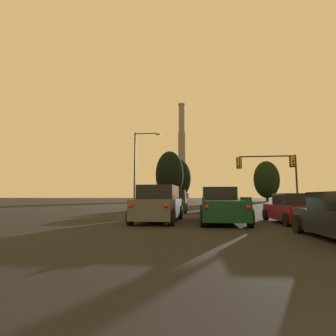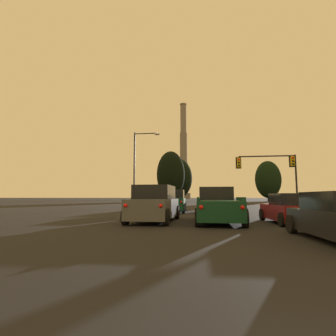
% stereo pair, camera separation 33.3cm
% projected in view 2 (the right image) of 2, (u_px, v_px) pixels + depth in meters
% --- Properties ---
extents(suv_left_lane_second, '(2.23, 4.95, 1.86)m').
position_uv_depth(suv_left_lane_second, '(155.00, 204.00, 13.69)').
color(suv_left_lane_second, '#4C4F54').
rests_on(suv_left_lane_second, ground_plane).
extents(suv_left_lane_front, '(2.27, 4.97, 1.86)m').
position_uv_depth(suv_left_lane_front, '(173.00, 201.00, 22.34)').
color(suv_left_lane_front, '#0F3823').
rests_on(suv_left_lane_front, ground_plane).
extents(hatchback_right_lane_second, '(2.05, 4.16, 1.44)m').
position_uv_depth(hatchback_right_lane_second, '(289.00, 209.00, 12.69)').
color(hatchback_right_lane_second, maroon).
rests_on(hatchback_right_lane_second, ground_plane).
extents(sedan_center_lane_front, '(2.12, 4.75, 1.43)m').
position_uv_depth(sedan_center_lane_front, '(214.00, 204.00, 20.78)').
color(sedan_center_lane_front, maroon).
rests_on(sedan_center_lane_front, ground_plane).
extents(pickup_truck_center_lane_second, '(2.20, 5.51, 1.82)m').
position_uv_depth(pickup_truck_center_lane_second, '(217.00, 206.00, 13.53)').
color(pickup_truck_center_lane_second, '#0F3823').
rests_on(pickup_truck_center_lane_second, ground_plane).
extents(traffic_light_overhead_right, '(6.25, 0.50, 5.66)m').
position_uv_depth(traffic_light_overhead_right, '(275.00, 167.00, 27.46)').
color(traffic_light_overhead_right, black).
rests_on(traffic_light_overhead_right, ground_plane).
extents(street_lamp, '(3.14, 0.36, 8.94)m').
position_uv_depth(street_lamp, '(138.00, 161.00, 30.97)').
color(street_lamp, '#38383A').
rests_on(street_lamp, ground_plane).
extents(smokestack, '(7.63, 7.63, 55.38)m').
position_uv_depth(smokestack, '(184.00, 161.00, 149.39)').
color(smokestack, slate).
rests_on(smokestack, ground_plane).
extents(treeline_far_right, '(7.22, 6.50, 11.56)m').
position_uv_depth(treeline_far_right, '(268.00, 179.00, 75.09)').
color(treeline_far_right, black).
rests_on(treeline_far_right, ground_plane).
extents(treeline_left_mid, '(7.61, 6.85, 13.69)m').
position_uv_depth(treeline_left_mid, '(171.00, 175.00, 71.18)').
color(treeline_left_mid, black).
rests_on(treeline_left_mid, ground_plane).
extents(treeline_far_left, '(8.11, 7.30, 12.59)m').
position_uv_depth(treeline_far_left, '(178.00, 178.00, 77.27)').
color(treeline_far_left, black).
rests_on(treeline_far_left, ground_plane).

